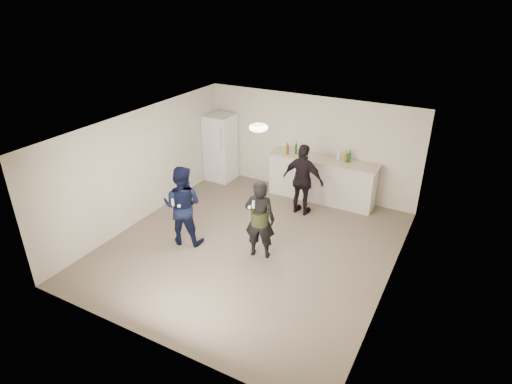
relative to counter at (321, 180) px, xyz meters
The scene contains 21 objects.
floor 2.77m from the counter, 100.59° to the right, with size 6.00×6.00×0.00m, color #6B5B4C.
ceiling 3.36m from the counter, 100.59° to the right, with size 6.00×6.00×0.00m, color silver.
wall_back 0.94m from the counter, 146.53° to the left, with size 6.00×6.00×0.00m, color beige.
wall_front 5.74m from the counter, 95.03° to the right, with size 6.00×6.00×0.00m, color beige.
wall_left 4.27m from the counter, 140.59° to the right, with size 6.00×6.00×0.00m, color beige.
wall_right 3.57m from the counter, 49.87° to the right, with size 6.00×6.00×0.00m, color beige.
counter is the anchor object (origin of this frame).
counter_top 0.55m from the counter, ahead, with size 2.68×0.64×0.04m, color beige.
fridge 2.91m from the counter, behind, with size 0.70×0.70×1.80m, color white.
fridge_handle 2.75m from the counter, behind, with size 0.02×0.02×0.60m, color white.
ceiling_dome 3.09m from the counter, 101.89° to the right, with size 0.36×0.36×0.16m, color white.
shaker 0.87m from the counter, behind, with size 0.08×0.08×0.17m, color #B7B8BC.
man 3.67m from the counter, 119.72° to the right, with size 0.82×0.64×1.69m, color #0E153C.
woman 2.90m from the counter, 93.89° to the right, with size 0.59×0.39×1.62m, color black.
camo_shorts 2.90m from the counter, 93.89° to the right, with size 0.34×0.34×0.28m, color #353D1C.
spectator 0.93m from the counter, 99.44° to the right, with size 0.99×0.41×1.69m, color black.
remote_man 3.93m from the counter, 117.68° to the right, with size 0.04×0.04×0.15m, color white.
nunchuk_man 3.84m from the counter, 116.30° to the right, with size 0.07×0.07×0.07m, color white.
remote_woman 3.22m from the counter, 93.58° to the right, with size 0.04×0.04×0.15m, color white.
nunchuk_woman 3.17m from the counter, 95.45° to the right, with size 0.07×0.07×0.07m, color white.
bottle_cluster 0.68m from the counter, 120.96° to the left, with size 1.57×0.30×0.24m.
Camera 1 is at (3.62, -6.51, 4.87)m, focal length 30.00 mm.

